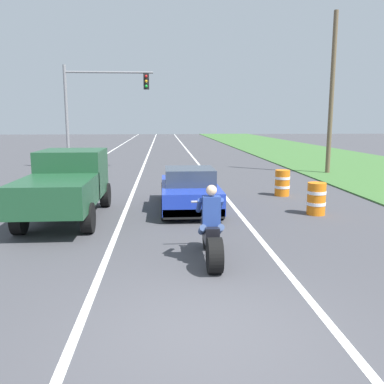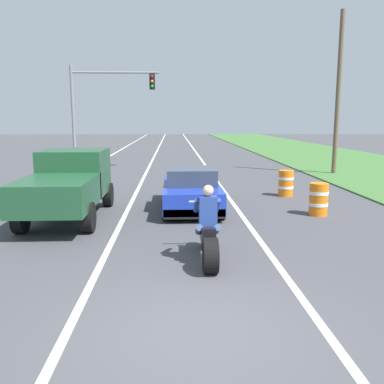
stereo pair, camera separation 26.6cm
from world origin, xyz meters
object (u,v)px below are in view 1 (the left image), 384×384
(sports_car_blue, at_px, (189,190))
(construction_barrel_nearest, at_px, (316,199))
(pickup_truck_left_lane_dark_green, at_px, (67,182))
(construction_barrel_mid, at_px, (282,183))
(traffic_light_mast_near, at_px, (94,100))
(motorcycle_with_rider, at_px, (211,234))

(sports_car_blue, bearing_deg, construction_barrel_nearest, -16.08)
(pickup_truck_left_lane_dark_green, xyz_separation_m, construction_barrel_nearest, (7.55, 0.05, -0.60))
(pickup_truck_left_lane_dark_green, bearing_deg, sports_car_blue, 17.62)
(sports_car_blue, height_order, construction_barrel_mid, sports_car_blue)
(traffic_light_mast_near, height_order, construction_barrel_mid, traffic_light_mast_near)
(sports_car_blue, bearing_deg, pickup_truck_left_lane_dark_green, -162.38)
(pickup_truck_left_lane_dark_green, xyz_separation_m, construction_barrel_mid, (7.42, 3.31, -0.60))
(motorcycle_with_rider, distance_m, construction_barrel_nearest, 5.58)
(sports_car_blue, distance_m, construction_barrel_mid, 4.31)
(sports_car_blue, relative_size, construction_barrel_nearest, 4.30)
(pickup_truck_left_lane_dark_green, bearing_deg, construction_barrel_nearest, 0.41)
(construction_barrel_mid, bearing_deg, motorcycle_with_rider, -116.19)
(motorcycle_with_rider, bearing_deg, construction_barrel_nearest, 47.66)
(sports_car_blue, height_order, traffic_light_mast_near, traffic_light_mast_near)
(pickup_truck_left_lane_dark_green, height_order, construction_barrel_mid, pickup_truck_left_lane_dark_green)
(motorcycle_with_rider, distance_m, traffic_light_mast_near, 17.81)
(pickup_truck_left_lane_dark_green, bearing_deg, traffic_light_mast_near, 95.02)
(traffic_light_mast_near, bearing_deg, pickup_truck_left_lane_dark_green, -84.98)
(construction_barrel_nearest, height_order, construction_barrel_mid, same)
(motorcycle_with_rider, xyz_separation_m, construction_barrel_nearest, (3.76, 4.13, -0.09))
(pickup_truck_left_lane_dark_green, relative_size, traffic_light_mast_near, 0.80)
(construction_barrel_mid, bearing_deg, pickup_truck_left_lane_dark_green, -155.95)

